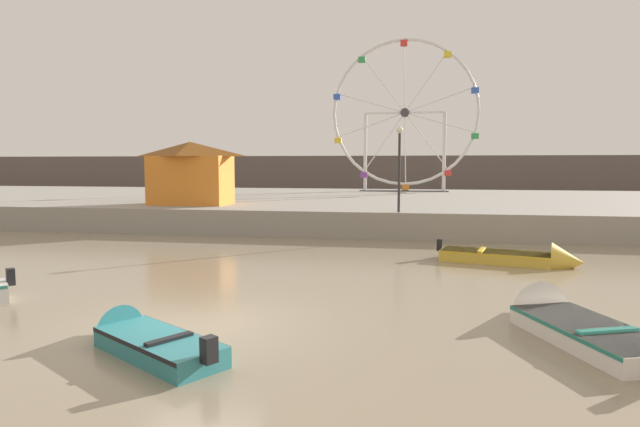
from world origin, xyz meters
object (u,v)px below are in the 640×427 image
Objects in this scene: carnival_booth_orange_canopy at (191,172)px; motorboat_white_red_stripe at (561,321)px; motorboat_teal_painted at (141,338)px; ferris_wheel_white_frame at (405,115)px; promenade_lamp_near at (399,157)px; motorboat_mustard_yellow at (523,258)px.

motorboat_white_red_stripe is at bearing -45.69° from carnival_booth_orange_canopy.
motorboat_teal_painted is (-8.23, -2.64, 0.00)m from motorboat_white_red_stripe.
ferris_wheel_white_frame is (-4.12, 32.88, 7.28)m from motorboat_white_red_stripe.
motorboat_white_red_stripe is at bearing -82.87° from ferris_wheel_white_frame.
promenade_lamp_near is at bearing -5.62° from motorboat_white_red_stripe.
motorboat_mustard_yellow is at bearing -79.17° from ferris_wheel_white_frame.
carnival_booth_orange_canopy is at bearing -37.22° from motorboat_teal_painted.
ferris_wheel_white_frame is (4.12, 35.52, 7.27)m from motorboat_teal_painted.
motorboat_white_red_stripe is 22.61m from carnival_booth_orange_canopy.
ferris_wheel_white_frame is 20.60m from carnival_booth_orange_canopy.
motorboat_white_red_stripe is 1.14× the size of promenade_lamp_near.
motorboat_white_red_stripe is 33.93m from ferris_wheel_white_frame.
motorboat_white_red_stripe is 14.43m from promenade_lamp_near.
ferris_wheel_white_frame is at bearing 90.68° from promenade_lamp_near.
promenade_lamp_near is (4.35, 16.04, 3.66)m from motorboat_teal_painted.
motorboat_mustard_yellow is at bearing -26.79° from motorboat_white_red_stripe.
motorboat_mustard_yellow is 1.11× the size of motorboat_white_red_stripe.
motorboat_mustard_yellow is at bearing -26.90° from carnival_booth_orange_canopy.
motorboat_teal_painted is 0.92× the size of promenade_lamp_near.
promenade_lamp_near reaches higher than motorboat_mustard_yellow.
motorboat_teal_painted is at bearing 85.98° from motorboat_white_red_stripe.
carnival_booth_orange_canopy is (-15.45, 16.26, 2.88)m from motorboat_white_red_stripe.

